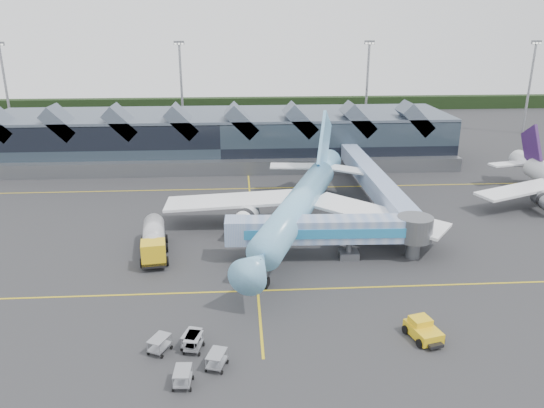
{
  "coord_description": "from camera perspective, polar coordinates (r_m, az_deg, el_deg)",
  "views": [
    {
      "loc": [
        -1.73,
        -57.86,
        27.13
      ],
      "look_at": [
        2.39,
        5.45,
        5.0
      ],
      "focal_mm": 35.0,
      "sensor_mm": 36.0,
      "label": 1
    }
  ],
  "objects": [
    {
      "name": "ground",
      "position": [
        63.93,
        -1.83,
        -5.89
      ],
      "size": [
        260.0,
        260.0,
        0.0
      ],
      "primitive_type": "plane",
      "color": "#242426",
      "rests_on": "ground"
    },
    {
      "name": "taxi_stripes",
      "position": [
        73.1,
        -2.1,
        -2.56
      ],
      "size": [
        120.0,
        60.0,
        0.01
      ],
      "color": "gold",
      "rests_on": "ground"
    },
    {
      "name": "tree_line_far",
      "position": [
        169.74,
        -3.15,
        10.69
      ],
      "size": [
        260.0,
        4.0,
        4.0
      ],
      "primitive_type": "cube",
      "color": "black",
      "rests_on": "ground"
    },
    {
      "name": "terminal",
      "position": [
        107.59,
        -5.46,
        7.21
      ],
      "size": [
        90.0,
        22.25,
        12.52
      ],
      "color": "black",
      "rests_on": "ground"
    },
    {
      "name": "light_masts",
      "position": [
        123.65,
        7.06,
        12.29
      ],
      "size": [
        132.4,
        42.56,
        22.45
      ],
      "color": "gray",
      "rests_on": "ground"
    },
    {
      "name": "main_airliner",
      "position": [
        70.44,
        3.14,
        0.19
      ],
      "size": [
        36.53,
        42.97,
        14.25
      ],
      "rotation": [
        0.0,
        0.0,
        -0.34
      ],
      "color": "#6CAFDB",
      "rests_on": "ground"
    },
    {
      "name": "jet_bridge",
      "position": [
        63.14,
        7.41,
        -2.84
      ],
      "size": [
        24.61,
        4.35,
        5.28
      ],
      "rotation": [
        0.0,
        0.0,
        -0.03
      ],
      "color": "#7491C1",
      "rests_on": "ground"
    },
    {
      "name": "fuel_truck",
      "position": [
        66.0,
        -12.6,
        -3.58
      ],
      "size": [
        4.26,
        11.07,
        3.68
      ],
      "rotation": [
        0.0,
        0.0,
        0.13
      ],
      "color": "black",
      "rests_on": "ground"
    },
    {
      "name": "pushback_tug",
      "position": [
        50.71,
        15.94,
        -12.91
      ],
      "size": [
        3.18,
        4.24,
        1.73
      ],
      "rotation": [
        0.0,
        0.0,
        0.25
      ],
      "color": "yellow",
      "rests_on": "ground"
    },
    {
      "name": "baggage_carts",
      "position": [
        46.64,
        -8.92,
        -15.41
      ],
      "size": [
        6.97,
        7.33,
        1.41
      ],
      "rotation": [
        0.0,
        0.0,
        -0.3
      ],
      "color": "#999BA1",
      "rests_on": "ground"
    }
  ]
}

